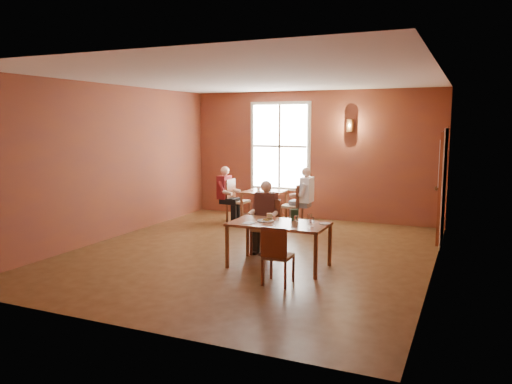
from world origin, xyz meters
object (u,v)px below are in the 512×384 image
at_px(main_table, 279,245).
at_px(diner_main, 265,220).
at_px(chair_empty, 278,255).
at_px(chair_diner_main, 265,227).
at_px(second_table, 264,207).
at_px(diner_white, 293,198).
at_px(diner_maroon, 237,195).
at_px(chair_diner_maroon, 238,201).
at_px(chair_diner_white, 292,205).

height_order(main_table, diner_main, diner_main).
relative_size(diner_main, chair_empty, 1.43).
distance_m(chair_diner_main, second_table, 2.62).
height_order(chair_diner_main, second_table, chair_diner_main).
bearing_deg(second_table, main_table, -63.45).
xyz_separation_m(chair_diner_main, diner_main, (0.00, -0.03, 0.14)).
bearing_deg(diner_white, diner_maroon, 90.00).
xyz_separation_m(diner_main, diner_maroon, (-1.71, 2.44, 0.01)).
distance_m(main_table, chair_diner_maroon, 3.76).
relative_size(chair_diner_main, diner_white, 0.74).
distance_m(chair_diner_maroon, diner_maroon, 0.13).
xyz_separation_m(main_table, chair_diner_main, (-0.50, 0.65, 0.11)).
xyz_separation_m(diner_main, chair_diner_white, (-0.38, 2.44, -0.14)).
height_order(second_table, diner_maroon, diner_maroon).
xyz_separation_m(chair_diner_main, chair_diner_maroon, (-1.68, 2.41, 0.02)).
bearing_deg(diner_main, second_table, -67.13).
height_order(chair_diner_main, chair_diner_maroon, chair_diner_maroon).
distance_m(chair_diner_main, chair_diner_white, 2.44).
bearing_deg(diner_main, diner_maroon, -54.99).
relative_size(diner_white, diner_maroon, 1.02).
bearing_deg(second_table, diner_maroon, 180.00).
bearing_deg(diner_maroon, second_table, 90.00).
height_order(diner_main, diner_maroon, diner_maroon).
xyz_separation_m(main_table, chair_diner_white, (-0.88, 3.06, 0.11)).
bearing_deg(chair_diner_maroon, chair_diner_white, 90.00).
xyz_separation_m(main_table, diner_main, (-0.50, 0.62, 0.25)).
relative_size(diner_white, chair_diner_maroon, 1.29).
height_order(main_table, chair_diner_main, chair_diner_main).
distance_m(diner_main, chair_empty, 1.63).
bearing_deg(main_table, chair_diner_maroon, 125.46).
bearing_deg(chair_diner_white, chair_diner_maroon, 90.00).
bearing_deg(main_table, chair_empty, -69.61).
bearing_deg(chair_empty, chair_diner_maroon, 122.31).
xyz_separation_m(second_table, chair_diner_white, (0.65, 0.00, 0.10)).
relative_size(chair_diner_white, diner_maroon, 0.76).
distance_m(second_table, chair_diner_maroon, 0.66).
xyz_separation_m(chair_diner_white, diner_maroon, (-1.33, 0.00, 0.15)).
bearing_deg(diner_white, chair_diner_maroon, 90.00).
xyz_separation_m(chair_diner_white, diner_white, (0.03, 0.00, 0.16)).
bearing_deg(chair_diner_white, diner_maroon, 90.00).
height_order(chair_empty, chair_diner_white, chair_diner_white).
bearing_deg(diner_main, chair_diner_main, -90.00).
relative_size(main_table, diner_main, 1.25).
distance_m(chair_diner_main, diner_white, 2.44).
distance_m(diner_main, chair_diner_maroon, 2.97).
bearing_deg(chair_diner_main, chair_diner_maroon, -55.13).
bearing_deg(diner_maroon, main_table, 35.83).
height_order(chair_empty, diner_white, diner_white).
relative_size(second_table, chair_diner_white, 0.90).
xyz_separation_m(main_table, chair_empty, (0.29, -0.79, 0.07)).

